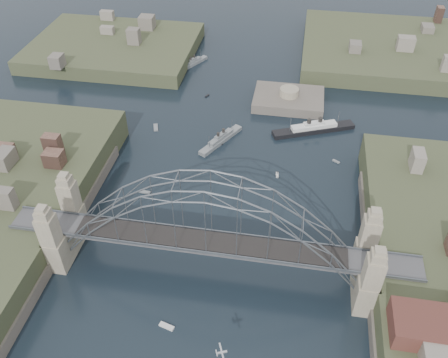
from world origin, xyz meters
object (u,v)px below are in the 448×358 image
naval_cruiser_near (221,140)px  fort_island (288,104)px  bridge (209,228)px  naval_cruiser_far (193,63)px  ocean_liner (314,129)px

naval_cruiser_near → fort_island: bearing=54.0°
bridge → fort_island: 72.14m
naval_cruiser_near → naval_cruiser_far: 48.73m
fort_island → naval_cruiser_near: bearing=-126.0°
fort_island → naval_cruiser_near: fort_island is taller
bridge → naval_cruiser_far: size_ratio=6.41×
fort_island → naval_cruiser_far: (-35.93, 20.92, 1.08)m
bridge → naval_cruiser_far: (-23.93, 90.92, -11.59)m
bridge → ocean_liner: size_ratio=3.48×
naval_cruiser_near → ocean_liner: (26.03, 9.73, 0.14)m
naval_cruiser_near → ocean_liner: size_ratio=0.67×
bridge → naval_cruiser_near: bridge is taller
bridge → naval_cruiser_near: size_ratio=5.18×
naval_cruiser_near → ocean_liner: 27.79m
naval_cruiser_far → ocean_liner: 56.74m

